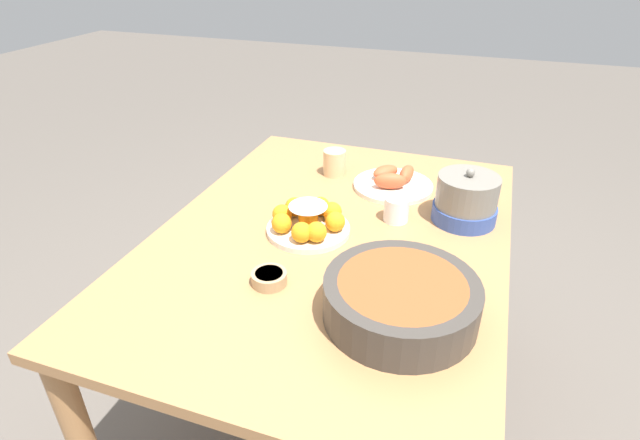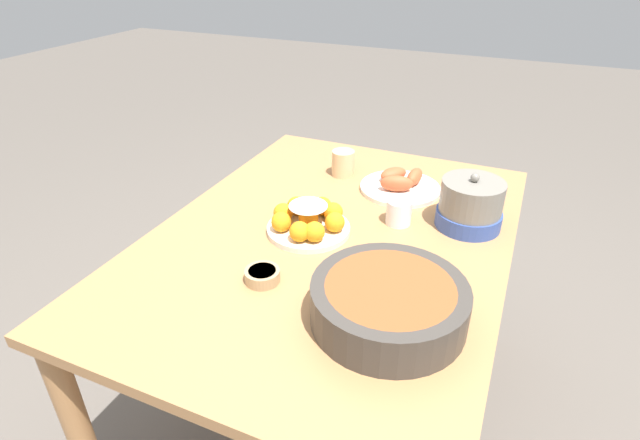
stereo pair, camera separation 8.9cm
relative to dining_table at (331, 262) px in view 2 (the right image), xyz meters
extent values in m
plane|color=#5B544C|center=(0.00, 0.00, -0.62)|extent=(12.00, 12.00, 0.00)
cylinder|color=#A87547|center=(-0.59, -0.42, -0.28)|extent=(0.06, 0.06, 0.69)
cylinder|color=#A87547|center=(-0.59, 0.42, -0.28)|extent=(0.06, 0.06, 0.69)
cube|color=#A87547|center=(0.00, 0.00, 0.08)|extent=(1.27, 0.93, 0.03)
cylinder|color=silver|center=(0.01, -0.06, 0.10)|extent=(0.23, 0.23, 0.02)
sphere|color=orange|center=(0.09, -0.05, 0.14)|extent=(0.05, 0.05, 0.05)
sphere|color=orange|center=(0.07, -0.02, 0.14)|extent=(0.05, 0.05, 0.05)
sphere|color=orange|center=(0.01, 0.01, 0.14)|extent=(0.05, 0.05, 0.05)
sphere|color=orange|center=(-0.04, -0.01, 0.14)|extent=(0.05, 0.05, 0.05)
sphere|color=orange|center=(-0.06, -0.05, 0.14)|extent=(0.05, 0.05, 0.05)
sphere|color=orange|center=(-0.03, -0.12, 0.14)|extent=(0.05, 0.05, 0.05)
sphere|color=orange|center=(0.02, -0.14, 0.14)|extent=(0.05, 0.05, 0.05)
sphere|color=orange|center=(0.06, -0.12, 0.14)|extent=(0.05, 0.05, 0.05)
ellipsoid|color=white|center=(0.01, -0.06, 0.17)|extent=(0.11, 0.11, 0.02)
sphere|color=orange|center=(0.01, -0.06, 0.14)|extent=(0.05, 0.05, 0.05)
cylinder|color=#3D3833|center=(0.28, 0.24, 0.14)|extent=(0.33, 0.33, 0.09)
cylinder|color=brown|center=(0.28, 0.24, 0.18)|extent=(0.27, 0.27, 0.01)
cylinder|color=tan|center=(0.26, -0.07, 0.11)|extent=(0.08, 0.08, 0.03)
cylinder|color=olive|center=(0.26, -0.07, 0.12)|extent=(0.07, 0.07, 0.01)
cylinder|color=silver|center=(-0.33, 0.10, 0.10)|extent=(0.25, 0.25, 0.01)
ellipsoid|color=#D1512D|center=(-0.30, 0.10, 0.13)|extent=(0.07, 0.11, 0.05)
ellipsoid|color=#D1512D|center=(-0.37, 0.13, 0.13)|extent=(0.10, 0.05, 0.05)
ellipsoid|color=#D1512D|center=(-0.37, 0.07, 0.13)|extent=(0.11, 0.10, 0.04)
cylinder|color=#DBB27F|center=(-0.37, -0.11, 0.14)|extent=(0.08, 0.08, 0.09)
cylinder|color=white|center=(-0.13, 0.15, 0.13)|extent=(0.07, 0.07, 0.07)
cylinder|color=#334C99|center=(-0.19, 0.33, 0.12)|extent=(0.18, 0.18, 0.05)
cylinder|color=slate|center=(-0.19, 0.33, 0.19)|extent=(0.17, 0.17, 0.09)
sphere|color=slate|center=(-0.19, 0.33, 0.24)|extent=(0.02, 0.02, 0.02)
camera|label=1|loc=(1.11, 0.35, 0.81)|focal=28.00mm
camera|label=2|loc=(1.08, 0.43, 0.81)|focal=28.00mm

